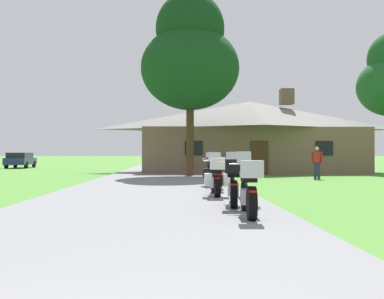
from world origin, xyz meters
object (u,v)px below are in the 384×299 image
at_px(motorcycle_yellow_fourth_in_row, 218,174).
at_px(motorcycle_green_nearest_to_camera, 248,188).
at_px(tree_by_lodge_front, 190,57).
at_px(motorcycle_white_third_in_row, 216,177).
at_px(motorcycle_red_second_in_row, 233,182).
at_px(motorcycle_orange_farthest_in_row, 211,171).
at_px(bystander_red_shirt_near_lodge, 317,161).
at_px(parked_navy_suv_far_left, 20,160).

bearing_deg(motorcycle_yellow_fourth_in_row, motorcycle_green_nearest_to_camera, -88.54).
bearing_deg(tree_by_lodge_front, motorcycle_white_third_in_row, -88.29).
bearing_deg(motorcycle_red_second_in_row, motorcycle_orange_farthest_in_row, 95.51).
bearing_deg(motorcycle_white_third_in_row, bystander_red_shirt_near_lodge, 58.29).
height_order(motorcycle_red_second_in_row, motorcycle_yellow_fourth_in_row, same).
bearing_deg(motorcycle_green_nearest_to_camera, motorcycle_white_third_in_row, 96.30).
relative_size(motorcycle_red_second_in_row, motorcycle_yellow_fourth_in_row, 1.00).
distance_m(motorcycle_yellow_fourth_in_row, tree_by_lodge_front, 12.29).
bearing_deg(motorcycle_orange_farthest_in_row, motorcycle_white_third_in_row, -91.90).
distance_m(motorcycle_red_second_in_row, motorcycle_white_third_in_row, 2.57).
height_order(motorcycle_white_third_in_row, motorcycle_yellow_fourth_in_row, same).
height_order(motorcycle_red_second_in_row, bystander_red_shirt_near_lodge, bystander_red_shirt_near_lodge).
bearing_deg(motorcycle_red_second_in_row, parked_navy_suv_far_left, 121.91).
bearing_deg(motorcycle_yellow_fourth_in_row, motorcycle_white_third_in_row, -95.21).
xyz_separation_m(motorcycle_white_third_in_row, parked_navy_suv_far_left, (-15.39, 28.92, 0.17)).
distance_m(motorcycle_green_nearest_to_camera, parked_navy_suv_far_left, 36.88).
bearing_deg(motorcycle_orange_farthest_in_row, tree_by_lodge_front, 94.73).
bearing_deg(bystander_red_shirt_near_lodge, parked_navy_suv_far_left, -17.15).
xyz_separation_m(motorcycle_red_second_in_row, bystander_red_shirt_near_lodge, (5.83, 12.29, 0.31)).
relative_size(motorcycle_green_nearest_to_camera, motorcycle_red_second_in_row, 1.00).
distance_m(motorcycle_white_third_in_row, motorcycle_orange_farthest_in_row, 4.42).
xyz_separation_m(motorcycle_green_nearest_to_camera, bystander_red_shirt_near_lodge, (5.76, 14.20, 0.31)).
height_order(motorcycle_green_nearest_to_camera, motorcycle_white_third_in_row, same).
bearing_deg(motorcycle_white_third_in_row, motorcycle_red_second_in_row, -85.51).
xyz_separation_m(motorcycle_green_nearest_to_camera, parked_navy_suv_far_left, (-15.66, 33.40, 0.16)).
bearing_deg(bystander_red_shirt_near_lodge, motorcycle_orange_farthest_in_row, 67.06).
bearing_deg(motorcycle_orange_farthest_in_row, bystander_red_shirt_near_lodge, 43.10).
xyz_separation_m(motorcycle_red_second_in_row, tree_by_lodge_front, (-0.58, 15.43, 6.28)).
bearing_deg(parked_navy_suv_far_left, motorcycle_orange_farthest_in_row, -61.35).
xyz_separation_m(motorcycle_red_second_in_row, motorcycle_white_third_in_row, (-0.20, 2.57, -0.01)).
distance_m(motorcycle_red_second_in_row, motorcycle_orange_farthest_in_row, 6.98).
bearing_deg(motorcycle_red_second_in_row, motorcycle_green_nearest_to_camera, -82.43).
distance_m(motorcycle_orange_farthest_in_row, bystander_red_shirt_near_lodge, 7.88).
bearing_deg(motorcycle_green_nearest_to_camera, parked_navy_suv_far_left, 118.03).
relative_size(motorcycle_green_nearest_to_camera, motorcycle_yellow_fourth_in_row, 1.00).
height_order(tree_by_lodge_front, parked_navy_suv_far_left, tree_by_lodge_front).
height_order(motorcycle_orange_farthest_in_row, tree_by_lodge_front, tree_by_lodge_front).
bearing_deg(motorcycle_yellow_fourth_in_row, motorcycle_orange_farthest_in_row, 93.50).
distance_m(motorcycle_white_third_in_row, parked_navy_suv_far_left, 32.76).
bearing_deg(motorcycle_green_nearest_to_camera, motorcycle_red_second_in_row, 94.91).
height_order(motorcycle_red_second_in_row, motorcycle_orange_farthest_in_row, same).
relative_size(motorcycle_green_nearest_to_camera, bystander_red_shirt_near_lodge, 1.25).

